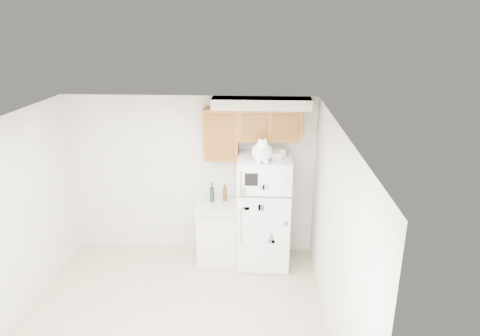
# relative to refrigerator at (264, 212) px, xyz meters

# --- Properties ---
(ground_plane) EXTENTS (3.80, 4.00, 0.01)m
(ground_plane) POSITION_rel_refrigerator_xyz_m (-1.14, -1.61, -0.86)
(ground_plane) COLOR beige
(room_shell) EXTENTS (3.84, 4.04, 2.52)m
(room_shell) POSITION_rel_refrigerator_xyz_m (-1.02, -1.36, 0.82)
(room_shell) COLOR silver
(room_shell) RESTS_ON ground_plane
(refrigerator) EXTENTS (0.76, 0.78, 1.70)m
(refrigerator) POSITION_rel_refrigerator_xyz_m (0.00, 0.00, 0.00)
(refrigerator) COLOR white
(refrigerator) RESTS_ON ground_plane
(base_counter) EXTENTS (0.64, 0.64, 0.92)m
(base_counter) POSITION_rel_refrigerator_xyz_m (-0.69, 0.07, -0.39)
(base_counter) COLOR white
(base_counter) RESTS_ON ground_plane
(cat) EXTENTS (0.37, 0.54, 0.38)m
(cat) POSITION_rel_refrigerator_xyz_m (-0.04, -0.18, 0.99)
(cat) COLOR white
(cat) RESTS_ON refrigerator
(storage_box_back) EXTENTS (0.22, 0.19, 0.10)m
(storage_box_back) POSITION_rel_refrigerator_xyz_m (0.19, 0.07, 0.90)
(storage_box_back) COLOR white
(storage_box_back) RESTS_ON refrigerator
(storage_box_front) EXTENTS (0.18, 0.16, 0.09)m
(storage_box_front) POSITION_rel_refrigerator_xyz_m (0.14, -0.07, 0.89)
(storage_box_front) COLOR white
(storage_box_front) RESTS_ON refrigerator
(bottle_green) EXTENTS (0.07, 0.07, 0.31)m
(bottle_green) POSITION_rel_refrigerator_xyz_m (-0.78, 0.17, 0.22)
(bottle_green) COLOR #19381E
(bottle_green) RESTS_ON base_counter
(bottle_amber) EXTENTS (0.07, 0.07, 0.28)m
(bottle_amber) POSITION_rel_refrigerator_xyz_m (-0.59, 0.21, 0.21)
(bottle_amber) COLOR #593814
(bottle_amber) RESTS_ON base_counter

